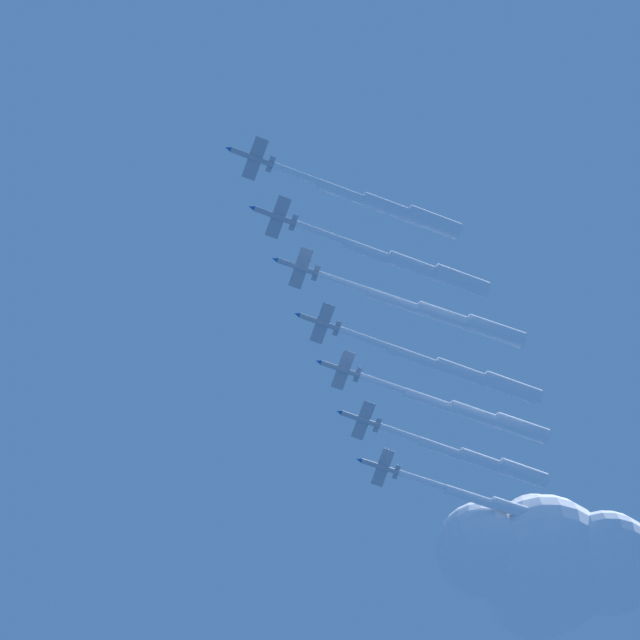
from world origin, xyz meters
name	(u,v)px	position (x,y,z in m)	size (l,w,h in m)	color
jet_lead	(387,207)	(-9.30, 26.72, 213.82)	(49.25, 14.89, 4.33)	#9EA3AD
jet_port_inner	(414,265)	(-16.72, 15.74, 212.56)	(51.06, 15.13, 4.32)	#9EA3AD
jet_starboard_inner	(446,316)	(-25.65, 5.00, 214.72)	(55.17, 15.03, 4.37)	#9EA3AD
jet_port_mid	(464,372)	(-31.72, -6.50, 213.28)	(54.97, 16.06, 4.32)	#9EA3AD
jet_starboard_mid	(476,414)	(-36.75, -16.76, 215.29)	(53.13, 15.22, 4.36)	#9EA3AD
jet_port_outer	(481,460)	(-40.18, -27.33, 214.58)	(48.87, 14.85, 4.36)	#9EA3AD
jet_starboard_outer	(518,510)	(-51.00, -38.46, 214.59)	(55.86, 15.33, 4.32)	#9EA3AD
cloud_puff	(545,563)	(-60.15, -51.41, 215.02)	(49.88, 35.29, 32.21)	white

